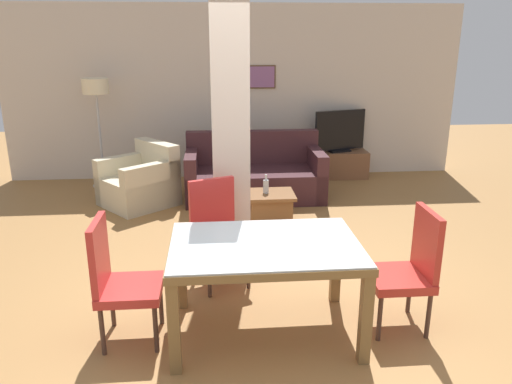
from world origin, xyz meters
TOP-DOWN VIEW (x-y plane):
  - ground_plane at (0.00, 0.00)m, footprint 18.00×18.00m
  - back_wall at (0.00, 4.63)m, footprint 7.20×0.09m
  - divider_pillar at (-0.19, 1.42)m, footprint 0.36×0.33m
  - dining_table at (0.00, 0.00)m, footprint 1.42×0.97m
  - dining_chair_head_right at (1.12, 0.00)m, footprint 0.46×0.46m
  - dining_chair_head_left at (-1.09, 0.00)m, footprint 0.46×0.46m
  - dining_chair_far_left at (-0.35, 0.91)m, footprint 0.59×0.59m
  - sofa at (0.20, 3.44)m, footprint 1.92×0.94m
  - armchair at (-1.37, 3.23)m, footprint 1.18×1.18m
  - coffee_table at (0.32, 2.38)m, footprint 0.58×0.50m
  - bottle at (0.26, 2.39)m, footprint 0.07×0.07m
  - tv_stand at (1.66, 4.35)m, footprint 0.92×0.40m
  - tv_screen at (1.66, 4.35)m, footprint 0.85×0.31m
  - floor_lamp at (-2.06, 4.18)m, footprint 0.38×0.38m

SIDE VIEW (x-z plane):
  - ground_plane at x=0.00m, z-range 0.00..0.00m
  - coffee_table at x=0.32m, z-range 0.01..0.39m
  - tv_stand at x=1.66m, z-range 0.00..0.43m
  - armchair at x=-1.37m, z-range -0.13..0.71m
  - sofa at x=0.20m, z-range -0.15..0.75m
  - bottle at x=0.26m, z-range 0.35..0.59m
  - dining_chair_head_right at x=1.12m, z-range 0.03..1.00m
  - dining_chair_head_left at x=-1.09m, z-range 0.03..1.00m
  - dining_chair_far_left at x=-0.35m, z-range 0.03..1.00m
  - dining_table at x=0.00m, z-range 0.22..0.97m
  - tv_screen at x=1.66m, z-range 0.42..1.09m
  - divider_pillar at x=-0.19m, z-range 0.00..2.70m
  - back_wall at x=0.00m, z-range 0.00..2.70m
  - floor_lamp at x=-2.06m, z-range 0.57..2.19m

